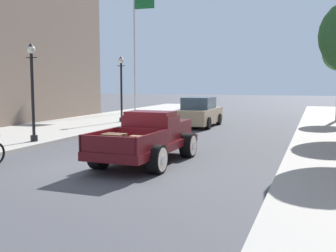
{
  "coord_description": "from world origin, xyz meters",
  "views": [
    {
      "loc": [
        5.42,
        -10.62,
        2.49
      ],
      "look_at": [
        0.66,
        2.63,
        1.0
      ],
      "focal_mm": 44.43,
      "sensor_mm": 36.0,
      "label": 1
    }
  ],
  "objects": [
    {
      "name": "car_background_tan",
      "position": [
        -0.79,
        11.86,
        0.77
      ],
      "size": [
        1.88,
        4.3,
        1.65
      ],
      "color": "tan",
      "rests_on": "ground"
    },
    {
      "name": "ground_plane",
      "position": [
        0.0,
        0.0,
        0.0
      ],
      "size": [
        140.0,
        140.0,
        0.0
      ],
      "primitive_type": "plane",
      "color": "#47474C"
    },
    {
      "name": "street_lamp_far",
      "position": [
        -5.48,
        11.56,
        2.39
      ],
      "size": [
        0.5,
        0.32,
        3.85
      ],
      "color": "black",
      "rests_on": "sidewalk_left"
    },
    {
      "name": "hotrod_truck_maroon",
      "position": [
        0.5,
        1.37,
        0.75
      ],
      "size": [
        2.29,
        4.98,
        1.58
      ],
      "color": "#510F14",
      "rests_on": "ground"
    },
    {
      "name": "street_lamp_near",
      "position": [
        -5.12,
        2.96,
        2.39
      ],
      "size": [
        0.5,
        0.32,
        3.85
      ],
      "color": "black",
      "rests_on": "sidewalk_left"
    },
    {
      "name": "flagpole",
      "position": [
        -7.73,
        18.95,
        5.77
      ],
      "size": [
        1.74,
        0.16,
        9.16
      ],
      "color": "#B2B2B7",
      "rests_on": "sidewalk_left"
    }
  ]
}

